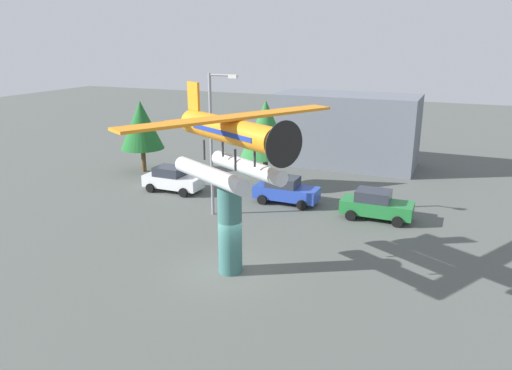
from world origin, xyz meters
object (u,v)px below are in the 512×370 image
object	(u,v)px
floatplane_monument	(230,142)
tree_west	(141,125)
car_near_white	(172,179)
display_pedestal	(230,226)
car_far_green	(376,205)
streetlight_primary	(214,136)
car_mid_blue	(286,190)
storefront_building	(345,130)
tree_east	(266,129)

from	to	relation	value
floatplane_monument	tree_west	xyz separation A→B (m)	(-14.42, 13.28, -2.36)
car_near_white	tree_west	bearing A→B (deg)	144.36
display_pedestal	tree_west	distance (m)	19.54
floatplane_monument	car_far_green	xyz separation A→B (m)	(4.82, 9.75, -5.30)
display_pedestal	tree_west	world-z (taller)	tree_west
car_far_green	streetlight_primary	bearing A→B (deg)	-160.94
display_pedestal	car_near_white	size ratio (longest dim) A/B	1.07
display_pedestal	streetlight_primary	world-z (taller)	streetlight_primary
display_pedestal	car_mid_blue	size ratio (longest dim) A/B	1.07
display_pedestal	storefront_building	distance (m)	22.01
display_pedestal	streetlight_primary	bearing A→B (deg)	122.91
streetlight_primary	tree_east	world-z (taller)	streetlight_primary
streetlight_primary	storefront_building	bearing A→B (deg)	74.53
floatplane_monument	tree_east	distance (m)	13.60
floatplane_monument	storefront_building	xyz separation A→B (m)	(-0.05, 22.06, -3.18)
car_near_white	storefront_building	distance (m)	15.66
car_mid_blue	tree_east	world-z (taller)	tree_east
car_near_white	car_far_green	world-z (taller)	same
storefront_building	display_pedestal	bearing A→B (deg)	-90.17
display_pedestal	floatplane_monument	xyz separation A→B (m)	(0.11, -0.06, 3.92)
floatplane_monument	car_near_white	distance (m)	14.48
tree_east	storefront_building	bearing A→B (deg)	68.43
car_far_green	display_pedestal	bearing A→B (deg)	-117.01
tree_west	storefront_building	bearing A→B (deg)	31.43
car_mid_blue	floatplane_monument	bearing A→B (deg)	-83.67
car_mid_blue	streetlight_primary	size ratio (longest dim) A/B	0.49
storefront_building	car_mid_blue	bearing A→B (deg)	-95.39
car_far_green	floatplane_monument	bearing A→B (deg)	-116.32
display_pedestal	tree_east	size ratio (longest dim) A/B	0.71
car_far_green	car_mid_blue	bearing A→B (deg)	173.92
streetlight_primary	storefront_building	size ratio (longest dim) A/B	0.73
car_near_white	display_pedestal	bearing A→B (deg)	-46.00
car_far_green	tree_west	world-z (taller)	tree_west
tree_west	car_mid_blue	bearing A→B (deg)	-12.30
car_mid_blue	car_far_green	xyz separation A→B (m)	(5.97, -0.64, 0.00)
car_near_white	tree_west	distance (m)	6.86
floatplane_monument	car_near_white	size ratio (longest dim) A/B	2.29
floatplane_monument	streetlight_primary	xyz separation A→B (m)	(-4.33, 6.58, -1.26)
car_near_white	storefront_building	bearing A→B (deg)	53.00
storefront_building	tree_east	distance (m)	9.86
car_near_white	car_mid_blue	xyz separation A→B (m)	(8.24, 0.72, 0.00)
display_pedestal	car_near_white	xyz separation A→B (m)	(-9.28, 9.61, -1.37)
floatplane_monument	tree_west	size ratio (longest dim) A/B	1.68
car_far_green	storefront_building	world-z (taller)	storefront_building
car_near_white	tree_east	world-z (taller)	tree_east
floatplane_monument	storefront_building	size ratio (longest dim) A/B	0.82
streetlight_primary	storefront_building	world-z (taller)	streetlight_primary
floatplane_monument	car_far_green	distance (m)	12.10
car_mid_blue	car_far_green	distance (m)	6.01
car_near_white	tree_east	xyz separation A→B (m)	(5.75, 3.31, 3.45)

